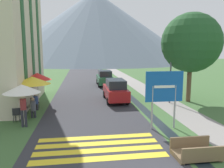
{
  "coord_description": "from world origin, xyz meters",
  "views": [
    {
      "loc": [
        -3.18,
        -5.9,
        4.15
      ],
      "look_at": [
        -0.93,
        10.0,
        1.69
      ],
      "focal_mm": 35.0,
      "sensor_mm": 36.0,
      "label": 1
    }
  ],
  "objects_px": {
    "cafe_umbrella_front_white": "(22,89)",
    "tree_by_path": "(191,43)",
    "parked_car_near": "(115,90)",
    "road_sign": "(164,91)",
    "cafe_chair_middle": "(24,107)",
    "cafe_umbrella_rear_red": "(37,76)",
    "cafe_chair_far_left": "(36,102)",
    "cafe_umbrella_middle_yellow": "(32,80)",
    "cafe_chair_near_right": "(19,113)",
    "streetlamp": "(171,63)",
    "footbridge": "(196,152)",
    "parked_car_far": "(105,78)",
    "person_standing_terrace": "(23,108)",
    "cafe_chair_far_right": "(34,102)",
    "cafe_chair_near_left": "(17,113)",
    "person_seated_far": "(36,101)",
    "person_seated_near": "(33,107)"
  },
  "relations": [
    {
      "from": "cafe_chair_far_right",
      "to": "cafe_umbrella_rear_red",
      "type": "bearing_deg",
      "value": 69.55
    },
    {
      "from": "cafe_chair_near_left",
      "to": "person_standing_terrace",
      "type": "xyz_separation_m",
      "value": [
        0.65,
        -0.96,
        0.53
      ]
    },
    {
      "from": "footbridge",
      "to": "parked_car_near",
      "type": "height_order",
      "value": "parked_car_near"
    },
    {
      "from": "tree_by_path",
      "to": "parked_car_far",
      "type": "bearing_deg",
      "value": 122.39
    },
    {
      "from": "parked_car_far",
      "to": "cafe_chair_middle",
      "type": "relative_size",
      "value": 5.05
    },
    {
      "from": "footbridge",
      "to": "cafe_chair_near_left",
      "type": "xyz_separation_m",
      "value": [
        -8.19,
        5.52,
        0.29
      ]
    },
    {
      "from": "cafe_umbrella_middle_yellow",
      "to": "streetlamp",
      "type": "xyz_separation_m",
      "value": [
        10.24,
        1.38,
        1.0
      ]
    },
    {
      "from": "cafe_umbrella_front_white",
      "to": "cafe_umbrella_middle_yellow",
      "type": "xyz_separation_m",
      "value": [
        0.02,
        2.46,
        0.14
      ]
    },
    {
      "from": "cafe_chair_near_right",
      "to": "cafe_umbrella_front_white",
      "type": "xyz_separation_m",
      "value": [
        0.39,
        -0.57,
        1.55
      ]
    },
    {
      "from": "parked_car_near",
      "to": "cafe_umbrella_front_white",
      "type": "xyz_separation_m",
      "value": [
        -6.06,
        -5.13,
        1.15
      ]
    },
    {
      "from": "parked_car_near",
      "to": "person_standing_terrace",
      "type": "height_order",
      "value": "parked_car_near"
    },
    {
      "from": "cafe_umbrella_front_white",
      "to": "tree_by_path",
      "type": "height_order",
      "value": "tree_by_path"
    },
    {
      "from": "cafe_umbrella_front_white",
      "to": "tree_by_path",
      "type": "bearing_deg",
      "value": 18.79
    },
    {
      "from": "cafe_chair_middle",
      "to": "cafe_umbrella_front_white",
      "type": "distance_m",
      "value": 2.58
    },
    {
      "from": "footbridge",
      "to": "cafe_chair_far_right",
      "type": "bearing_deg",
      "value": 133.05
    },
    {
      "from": "cafe_chair_middle",
      "to": "cafe_chair_near_right",
      "type": "relative_size",
      "value": 1.0
    },
    {
      "from": "person_seated_far",
      "to": "tree_by_path",
      "type": "xyz_separation_m",
      "value": [
        11.91,
        1.05,
        4.09
      ]
    },
    {
      "from": "parked_car_near",
      "to": "tree_by_path",
      "type": "height_order",
      "value": "tree_by_path"
    },
    {
      "from": "cafe_chair_near_right",
      "to": "streetlamp",
      "type": "distance_m",
      "value": 11.47
    },
    {
      "from": "cafe_umbrella_middle_yellow",
      "to": "tree_by_path",
      "type": "relative_size",
      "value": 0.35
    },
    {
      "from": "cafe_chair_far_right",
      "to": "tree_by_path",
      "type": "xyz_separation_m",
      "value": [
        12.1,
        0.73,
        4.25
      ]
    },
    {
      "from": "person_seated_near",
      "to": "parked_car_far",
      "type": "bearing_deg",
      "value": 64.61
    },
    {
      "from": "footbridge",
      "to": "streetlamp",
      "type": "relative_size",
      "value": 0.31
    },
    {
      "from": "parked_car_near",
      "to": "streetlamp",
      "type": "height_order",
      "value": "streetlamp"
    },
    {
      "from": "cafe_umbrella_rear_red",
      "to": "tree_by_path",
      "type": "xyz_separation_m",
      "value": [
        12.02,
        -0.54,
        2.55
      ]
    },
    {
      "from": "cafe_chair_far_left",
      "to": "tree_by_path",
      "type": "distance_m",
      "value": 12.72
    },
    {
      "from": "parked_car_far",
      "to": "cafe_chair_near_left",
      "type": "distance_m",
      "value": 14.47
    },
    {
      "from": "parked_car_near",
      "to": "streetlamp",
      "type": "distance_m",
      "value": 4.96
    },
    {
      "from": "parked_car_far",
      "to": "cafe_chair_near_left",
      "type": "bearing_deg",
      "value": -117.03
    },
    {
      "from": "cafe_chair_middle",
      "to": "road_sign",
      "type": "bearing_deg",
      "value": -22.31
    },
    {
      "from": "person_standing_terrace",
      "to": "streetlamp",
      "type": "distance_m",
      "value": 11.21
    },
    {
      "from": "footbridge",
      "to": "person_seated_far",
      "type": "xyz_separation_m",
      "value": [
        -7.59,
        8.02,
        0.45
      ]
    },
    {
      "from": "person_seated_near",
      "to": "streetlamp",
      "type": "height_order",
      "value": "streetlamp"
    },
    {
      "from": "footbridge",
      "to": "cafe_umbrella_rear_red",
      "type": "distance_m",
      "value": 12.47
    },
    {
      "from": "cafe_chair_middle",
      "to": "person_standing_terrace",
      "type": "height_order",
      "value": "person_standing_terrace"
    },
    {
      "from": "cafe_chair_near_left",
      "to": "streetlamp",
      "type": "distance_m",
      "value": 11.6
    },
    {
      "from": "cafe_chair_near_right",
      "to": "tree_by_path",
      "type": "distance_m",
      "value": 13.54
    },
    {
      "from": "road_sign",
      "to": "person_seated_near",
      "type": "height_order",
      "value": "road_sign"
    },
    {
      "from": "parked_car_far",
      "to": "footbridge",
      "type": "bearing_deg",
      "value": -85.0
    },
    {
      "from": "footbridge",
      "to": "parked_car_near",
      "type": "xyz_separation_m",
      "value": [
        -1.6,
        10.12,
        0.68
      ]
    },
    {
      "from": "footbridge",
      "to": "road_sign",
      "type": "bearing_deg",
      "value": 91.42
    },
    {
      "from": "cafe_chair_near_left",
      "to": "person_seated_near",
      "type": "height_order",
      "value": "person_seated_near"
    },
    {
      "from": "footbridge",
      "to": "parked_car_near",
      "type": "distance_m",
      "value": 10.27
    },
    {
      "from": "road_sign",
      "to": "cafe_chair_middle",
      "type": "bearing_deg",
      "value": 155.24
    },
    {
      "from": "streetlamp",
      "to": "footbridge",
      "type": "bearing_deg",
      "value": -106.43
    },
    {
      "from": "cafe_umbrella_rear_red",
      "to": "footbridge",
      "type": "bearing_deg",
      "value": -51.28
    },
    {
      "from": "streetlamp",
      "to": "cafe_umbrella_rear_red",
      "type": "bearing_deg",
      "value": 175.72
    },
    {
      "from": "road_sign",
      "to": "cafe_chair_far_left",
      "type": "height_order",
      "value": "road_sign"
    },
    {
      "from": "parked_car_far",
      "to": "person_seated_far",
      "type": "relative_size",
      "value": 3.51
    },
    {
      "from": "cafe_chair_near_left",
      "to": "tree_by_path",
      "type": "relative_size",
      "value": 0.12
    }
  ]
}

